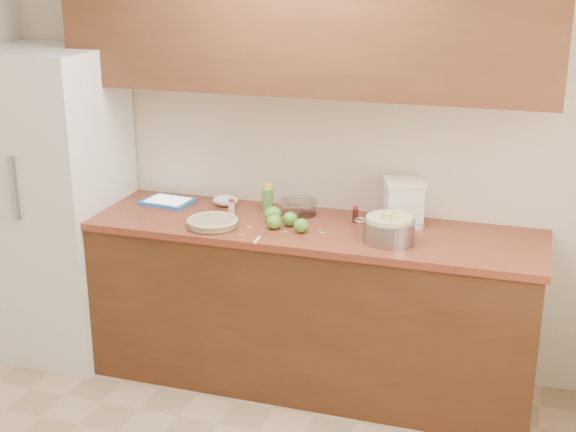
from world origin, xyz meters
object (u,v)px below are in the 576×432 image
(pie, at_px, (213,223))
(tablet, at_px, (168,201))
(colander, at_px, (389,230))
(flour_canister, at_px, (403,202))

(pie, height_order, tablet, pie)
(colander, relative_size, flour_canister, 1.39)
(flour_canister, bearing_deg, tablet, -178.48)
(tablet, bearing_deg, colander, -4.19)
(pie, distance_m, flour_canister, 1.02)
(pie, relative_size, flour_canister, 1.10)
(flour_canister, distance_m, tablet, 1.37)
(colander, bearing_deg, tablet, 169.68)
(pie, height_order, flour_canister, flour_canister)
(pie, relative_size, tablet, 0.94)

